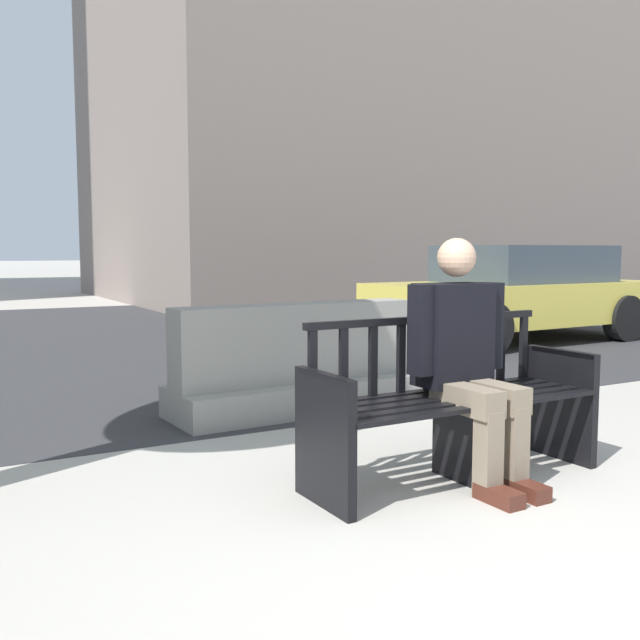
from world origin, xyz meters
The scene contains 7 objects.
ground_plane centered at (0.00, 0.00, 0.00)m, with size 200.00×200.00×0.00m, color #ADA89E.
street_asphalt centered at (0.00, 8.70, 0.00)m, with size 120.00×12.00×0.01m, color #333335.
street_bench centered at (0.47, 1.28, 0.40)m, with size 1.70×0.55×0.88m.
seated_person centered at (0.50, 1.22, 0.69)m, with size 0.58×0.72×1.31m.
jersey_barrier_centre centered at (0.50, 3.18, 0.34)m, with size 2.03×0.78×0.84m.
car_taxi_near centered at (5.17, 5.57, 0.67)m, with size 4.18×1.96×1.32m.
building_far_right centered at (23.47, 17.99, 11.15)m, with size 11.09×9.75×22.30m.
Camera 1 is at (-2.02, -1.70, 1.24)m, focal length 40.00 mm.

